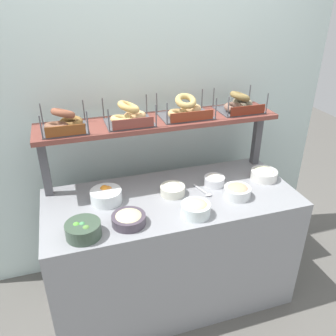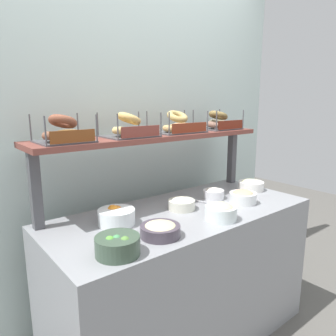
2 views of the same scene
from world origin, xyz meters
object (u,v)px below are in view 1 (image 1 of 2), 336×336
object	(u,v)px
serving_spoon_near_plate	(205,192)
bowl_veggie_mix	(83,230)
bagel_basket_plain	(129,116)
bowl_potato_salad	(173,189)
bowl_scallion_spread	(264,174)
bagel_basket_cinnamon_raisin	(64,122)
bowl_egg_salad	(196,208)
bagel_basket_poppy	(239,104)
bowl_lox_spread	(237,191)
bowl_fruit_salad	(106,195)
bowl_cream_cheese	(214,180)
bowl_tuna_salad	(129,219)
bagel_basket_sesame	(185,110)

from	to	relation	value
serving_spoon_near_plate	bowl_veggie_mix	bearing A→B (deg)	-165.25
bagel_basket_plain	bowl_potato_salad	bearing A→B (deg)	-45.04
bowl_scallion_spread	bagel_basket_cinnamon_raisin	bearing A→B (deg)	170.19
bowl_egg_salad	bagel_basket_poppy	xyz separation A→B (m)	(0.50, 0.49, 0.43)
bowl_lox_spread	bagel_basket_poppy	size ratio (longest dim) A/B	0.57
bowl_lox_spread	bowl_scallion_spread	xyz separation A→B (m)	(0.29, 0.15, -0.00)
serving_spoon_near_plate	bowl_egg_salad	bearing A→B (deg)	-125.39
serving_spoon_near_plate	bowl_fruit_salad	bearing A→B (deg)	171.18
bagel_basket_cinnamon_raisin	bagel_basket_poppy	distance (m)	1.16
bowl_fruit_salad	serving_spoon_near_plate	bearing A→B (deg)	-8.82
bowl_scallion_spread	bowl_cream_cheese	world-z (taller)	bowl_scallion_spread
bowl_tuna_salad	bowl_potato_salad	bearing A→B (deg)	34.23
bowl_veggie_mix	bagel_basket_poppy	xyz separation A→B (m)	(1.14, 0.50, 0.44)
bowl_veggie_mix	serving_spoon_near_plate	size ratio (longest dim) A/B	1.11
bowl_veggie_mix	bowl_potato_salad	size ratio (longest dim) A/B	1.19
bowl_cream_cheese	bagel_basket_plain	xyz separation A→B (m)	(-0.52, 0.19, 0.44)
bowl_scallion_spread	serving_spoon_near_plate	distance (m)	0.47
bowl_veggie_mix	bagel_basket_sesame	distance (m)	1.00
bowl_veggie_mix	bagel_basket_cinnamon_raisin	world-z (taller)	bagel_basket_cinnamon_raisin
bowl_egg_salad	bowl_cream_cheese	xyz separation A→B (m)	(0.25, 0.29, -0.01)
bowl_veggie_mix	bagel_basket_sesame	bearing A→B (deg)	33.43
bowl_fruit_salad	bagel_basket_cinnamon_raisin	bearing A→B (deg)	136.37
bagel_basket_cinnamon_raisin	bagel_basket_sesame	world-z (taller)	same
bagel_basket_poppy	serving_spoon_near_plate	bearing A→B (deg)	-140.58
bowl_egg_salad	bowl_cream_cheese	world-z (taller)	bowl_egg_salad
serving_spoon_near_plate	bagel_basket_sesame	world-z (taller)	bagel_basket_sesame
bagel_basket_sesame	bowl_fruit_salad	bearing A→B (deg)	-161.89
bowl_lox_spread	bowl_veggie_mix	world-z (taller)	bowl_veggie_mix
bowl_cream_cheese	bagel_basket_plain	bearing A→B (deg)	160.18
bowl_egg_salad	bowl_veggie_mix	bearing A→B (deg)	-179.82
bowl_fruit_salad	bowl_cream_cheese	bearing A→B (deg)	-0.97
bowl_scallion_spread	bagel_basket_plain	distance (m)	1.01
bagel_basket_sesame	bowl_scallion_spread	bearing A→B (deg)	-24.79
bagel_basket_cinnamon_raisin	bowl_veggie_mix	bearing A→B (deg)	-87.87
bowl_cream_cheese	bagel_basket_sesame	size ratio (longest dim) A/B	0.41
bagel_basket_cinnamon_raisin	bowl_fruit_salad	bearing A→B (deg)	-43.63
serving_spoon_near_plate	bowl_tuna_salad	bearing A→B (deg)	-162.17
bowl_potato_salad	bagel_basket_plain	size ratio (longest dim) A/B	0.54
bowl_potato_salad	bowl_egg_salad	xyz separation A→B (m)	(0.06, -0.26, 0.01)
bagel_basket_poppy	bowl_tuna_salad	bearing A→B (deg)	-152.53
bowl_scallion_spread	bowl_egg_salad	size ratio (longest dim) A/B	1.05
bowl_veggie_mix	bowl_scallion_spread	world-z (taller)	bowl_veggie_mix
bagel_basket_sesame	bowl_potato_salad	bearing A→B (deg)	-124.88
bowl_lox_spread	bagel_basket_poppy	bearing A→B (deg)	65.98
bowl_veggie_mix	bagel_basket_sesame	xyz separation A→B (m)	(0.75, 0.49, 0.43)
bowl_veggie_mix	bowl_egg_salad	xyz separation A→B (m)	(0.64, 0.00, 0.00)
bowl_scallion_spread	bowl_cream_cheese	xyz separation A→B (m)	(-0.36, 0.03, -0.00)
bowl_scallion_spread	bagel_basket_cinnamon_raisin	xyz separation A→B (m)	(-1.27, 0.22, 0.44)
bowl_tuna_salad	bowl_egg_salad	bearing A→B (deg)	-4.89
bowl_egg_salad	bagel_basket_cinnamon_raisin	size ratio (longest dim) A/B	0.62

